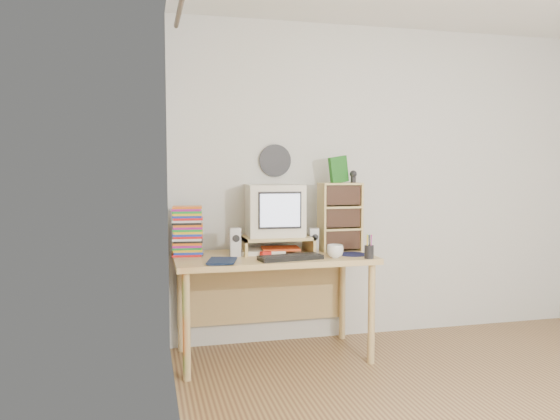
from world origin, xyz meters
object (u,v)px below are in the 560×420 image
crt_monitor (275,210)px  keyboard (291,258)px  cd_rack (340,217)px  mug (335,251)px  dvd_stack (188,235)px  diary (208,259)px  desk (271,272)px

crt_monitor → keyboard: (0.02, -0.37, -0.30)m
crt_monitor → cd_rack: cd_rack is taller
cd_rack → mug: (-0.15, -0.31, -0.21)m
dvd_stack → mug: bearing=-13.0°
cd_rack → diary: bearing=-165.7°
desk → crt_monitor: 0.46m
dvd_stack → mug: size_ratio=2.48×
crt_monitor → keyboard: 0.47m
desk → mug: mug is taller
dvd_stack → cd_rack: 1.14m
dvd_stack → cd_rack: bearing=4.5°
crt_monitor → mug: 0.57m
keyboard → crt_monitor: bearing=84.8°
crt_monitor → diary: bearing=-143.5°
desk → diary: size_ratio=6.33×
crt_monitor → mug: size_ratio=3.43×
desk → diary: diary is taller
keyboard → dvd_stack: bearing=144.4°
cd_rack → dvd_stack: bearing=176.9°
cd_rack → mug: cd_rack is taller
keyboard → cd_rack: size_ratio=0.85×
diary → dvd_stack: bearing=123.6°
keyboard → mug: 0.32m
desk → cd_rack: size_ratio=2.73×
mug → crt_monitor: bearing=132.4°
diary → keyboard: bearing=12.6°
desk → diary: bearing=-151.7°
crt_monitor → diary: (-0.54, -0.35, -0.29)m
cd_rack → mug: size_ratio=4.39×
desk → cd_rack: bearing=2.6°
keyboard → mug: bearing=-9.3°
desk → dvd_stack: (-0.59, 0.06, 0.28)m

